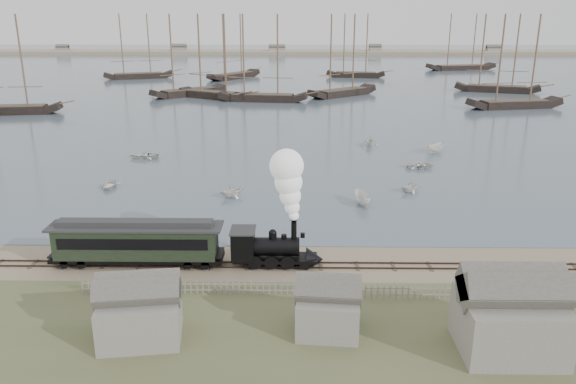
{
  "coord_description": "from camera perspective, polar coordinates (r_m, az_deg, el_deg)",
  "views": [
    {
      "loc": [
        -0.14,
        -44.41,
        19.99
      ],
      "look_at": [
        -0.88,
        7.21,
        3.5
      ],
      "focal_mm": 35.0,
      "sensor_mm": 36.0,
      "label": 1
    }
  ],
  "objects": [
    {
      "name": "picket_fence_east",
      "position": [
        43.84,
        17.77,
        -10.34
      ],
      "size": [
        15.0,
        0.1,
        1.2
      ],
      "primitive_type": null,
      "color": "gray",
      "rests_on": "ground"
    },
    {
      "name": "schooner_0",
      "position": [
        129.57,
        -26.87,
        11.47
      ],
      "size": [
        20.36,
        7.45,
        20.0
      ],
      "primitive_type": null,
      "rotation": [
        0.0,
        0.0,
        0.15
      ],
      "color": "black",
      "rests_on": "harbor_water"
    },
    {
      "name": "schooner_10",
      "position": [
        139.3,
        -7.58,
        13.48
      ],
      "size": [
        19.54,
        13.36,
        20.0
      ],
      "primitive_type": null,
      "rotation": [
        0.0,
        0.0,
        -0.49
      ],
      "color": "black",
      "rests_on": "harbor_water"
    },
    {
      "name": "schooner_5",
      "position": [
        159.64,
        20.79,
        13.04
      ],
      "size": [
        21.86,
        11.39,
        20.0
      ],
      "primitive_type": null,
      "rotation": [
        0.0,
        0.0,
        -0.32
      ],
      "color": "black",
      "rests_on": "harbor_water"
    },
    {
      "name": "rail_track",
      "position": [
        46.87,
        0.92,
        -7.48
      ],
      "size": [
        120.0,
        1.8,
        0.16
      ],
      "color": "#32221B",
      "rests_on": "ground"
    },
    {
      "name": "far_spit",
      "position": [
        295.09,
        0.87,
        13.83
      ],
      "size": [
        500.0,
        20.0,
        1.8
      ],
      "primitive_type": "cube",
      "color": "tan",
      "rests_on": "ground"
    },
    {
      "name": "ground",
      "position": [
        48.7,
        0.92,
        -6.52
      ],
      "size": [
        600.0,
        600.0,
        0.0
      ],
      "primitive_type": "plane",
      "color": "gray",
      "rests_on": "ground"
    },
    {
      "name": "rowboat_3",
      "position": [
        77.7,
        13.25,
        2.67
      ],
      "size": [
        2.94,
        3.94,
        0.78
      ],
      "primitive_type": "imported",
      "rotation": [
        0.0,
        0.0,
        1.5
      ],
      "color": "silver",
      "rests_on": "harbor_water"
    },
    {
      "name": "rowboat_1",
      "position": [
        63.82,
        -5.76,
        0.15
      ],
      "size": [
        3.59,
        3.75,
        1.52
      ],
      "primitive_type": "imported",
      "rotation": [
        0.0,
        0.0,
        2.08
      ],
      "color": "silver",
      "rests_on": "harbor_water"
    },
    {
      "name": "rowboat_5",
      "position": [
        86.91,
        14.74,
        4.37
      ],
      "size": [
        3.38,
        3.9,
        1.46
      ],
      "primitive_type": "imported",
      "rotation": [
        0.0,
        0.0,
        2.2
      ],
      "color": "silver",
      "rests_on": "harbor_water"
    },
    {
      "name": "rowboat_4",
      "position": [
        66.93,
        12.34,
        0.59
      ],
      "size": [
        3.15,
        3.33,
        1.38
      ],
      "primitive_type": "imported",
      "rotation": [
        0.0,
        0.0,
        5.14
      ],
      "color": "silver",
      "rests_on": "harbor_water"
    },
    {
      "name": "picket_fence_west",
      "position": [
        42.89,
        -7.93,
        -10.25
      ],
      "size": [
        19.0,
        0.1,
        1.2
      ],
      "primitive_type": null,
      "color": "gray",
      "rests_on": "ground"
    },
    {
      "name": "schooner_4",
      "position": [
        133.17,
        22.45,
        12.14
      ],
      "size": [
        21.68,
        8.86,
        20.0
      ],
      "primitive_type": null,
      "rotation": [
        0.0,
        0.0,
        0.19
      ],
      "color": "black",
      "rests_on": "harbor_water"
    },
    {
      "name": "rowboat_0",
      "position": [
        70.36,
        -17.75,
        0.69
      ],
      "size": [
        3.56,
        2.69,
        0.69
      ],
      "primitive_type": "imported",
      "rotation": [
        0.0,
        0.0,
        0.09
      ],
      "color": "silver",
      "rests_on": "harbor_water"
    },
    {
      "name": "beached_dinghy",
      "position": [
        48.29,
        -0.22,
        -6.28
      ],
      "size": [
        3.36,
        3.99,
        0.7
      ],
      "primitive_type": "imported",
      "rotation": [
        0.0,
        0.0,
        1.26
      ],
      "color": "silver",
      "rests_on": "ground"
    },
    {
      "name": "rowboat_2",
      "position": [
        61.54,
        7.53,
        -0.67
      ],
      "size": [
        3.7,
        1.93,
        1.36
      ],
      "primitive_type": "imported",
      "rotation": [
        0.0,
        0.0,
        3.32
      ],
      "color": "silver",
      "rests_on": "harbor_water"
    },
    {
      "name": "schooner_1",
      "position": [
        145.06,
        -10.22,
        13.52
      ],
      "size": [
        18.41,
        16.69,
        20.0
      ],
      "primitive_type": null,
      "rotation": [
        0.0,
        0.0,
        0.71
      ],
      "color": "black",
      "rests_on": "harbor_water"
    },
    {
      "name": "schooner_2",
      "position": [
        133.68,
        -2.64,
        13.44
      ],
      "size": [
        21.3,
        7.29,
        20.0
      ],
      "primitive_type": null,
      "rotation": [
        0.0,
        0.0,
        -0.12
      ],
      "color": "black",
      "rests_on": "harbor_water"
    },
    {
      "name": "schooner_6",
      "position": [
        188.1,
        -15.12,
        14.11
      ],
      "size": [
        21.95,
        12.22,
        20.0
      ],
      "primitive_type": null,
      "rotation": [
        0.0,
        0.0,
        0.36
      ],
      "color": "black",
      "rests_on": "harbor_water"
    },
    {
      "name": "harbor_water",
      "position": [
        215.34,
        0.87,
        12.4
      ],
      "size": [
        600.0,
        336.0,
        0.06
      ],
      "primitive_type": "cube",
      "color": "#445262",
      "rests_on": "ground"
    },
    {
      "name": "rowboat_6",
      "position": [
        83.56,
        -14.44,
        3.66
      ],
      "size": [
        3.02,
        4.23,
        0.88
      ],
      "primitive_type": "imported",
      "rotation": [
        0.0,
        0.0,
        4.71
      ],
      "color": "silver",
      "rests_on": "harbor_water"
    },
    {
      "name": "schooner_8",
      "position": [
        186.5,
        6.98,
        14.54
      ],
      "size": [
        19.18,
        7.21,
        20.0
      ],
      "primitive_type": null,
      "rotation": [
        0.0,
        0.0,
        -0.16
      ],
      "color": "black",
      "rests_on": "harbor_water"
    },
    {
      "name": "schooner_9",
      "position": [
        219.91,
        17.36,
        14.36
      ],
      "size": [
        26.29,
        11.08,
        20.0
      ],
      "primitive_type": null,
      "rotation": [
        0.0,
        0.0,
        0.21
      ],
      "color": "black",
      "rests_on": "harbor_water"
    },
    {
      "name": "schooner_3",
      "position": [
        143.15,
        5.66,
        13.66
      ],
      "size": [
        18.75,
        16.83,
        20.0
      ],
      "primitive_type": null,
      "rotation": [
        0.0,
        0.0,
        0.7
      ],
      "color": "black",
      "rests_on": "harbor_water"
    },
    {
      "name": "shed_mid",
      "position": [
        38.14,
        4.03,
        -13.94
      ],
      "size": [
        4.0,
        3.5,
        3.6
      ],
      "primitive_type": null,
      "color": "gray",
      "rests_on": "ground"
    },
    {
      "name": "shed_right",
      "position": [
        38.69,
        21.27,
        -14.74
      ],
      "size": [
        6.0,
        5.0,
        5.1
      ],
      "primitive_type": null,
      "color": "gray",
      "rests_on": "ground"
    },
    {
      "name": "shed_left",
      "position": [
        38.52,
        -14.6,
        -14.19
      ],
      "size": [
        5.0,
        4.0,
        4.1
      ],
      "primitive_type": null,
      "color": "gray",
      "rests_on": "ground"
    },
    {
      "name": "rowboat_7",
      "position": [
        89.31,
        8.3,
        5.18
      ],
      "size": [
        3.51,
        3.15,
        1.65
      ],
      "primitive_type": "imported",
      "rotation": [
        0.0,
        0.0,
        6.13
      ],
      "color": "silver",
      "rests_on": "harbor_water"
    },
    {
      "name": "schooner_7",
      "position": [
        182.63,
        -5.59,
        14.52
      ],
      "size": [
        16.24,
        20.33,
        20.0
      ],
      "primitive_type": null,
      "rotation": [
        0.0,
        0.0,
        0.96
      ],
      "color": "black",
      "rests_on": "harbor_water"
    },
    {
      "name": "locomotive",
      "position": [
        45.2,
        -0.34,
        -2.49
      ],
      "size": [
        7.61,
        2.84,
        9.49
      ],
      "color": "black",
      "rests_on": "ground"
    },
    {
      "name": "passenger_coach",
      "position": [
        47.82,
        -15.14,
        -4.82
      ],
      "size": [
        14.14,
        2.73,
        3.43
      ],
      "color": "black",
      "rests_on": "ground"
    }
  ]
}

